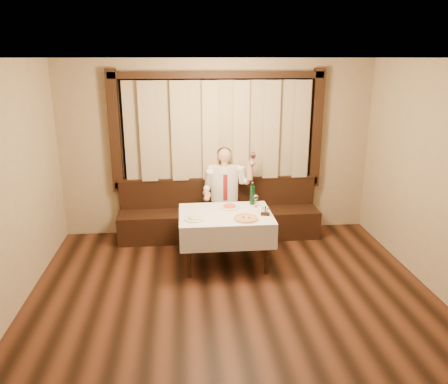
{
  "coord_description": "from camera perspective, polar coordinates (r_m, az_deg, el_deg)",
  "views": [
    {
      "loc": [
        -0.56,
        -3.91,
        2.81
      ],
      "look_at": [
        0.0,
        1.9,
        1.0
      ],
      "focal_mm": 35.0,
      "sensor_mm": 36.0,
      "label": 1
    }
  ],
  "objects": [
    {
      "name": "room",
      "position": [
        5.09,
        1.0,
        2.3
      ],
      "size": [
        5.01,
        6.01,
        2.81
      ],
      "color": "black",
      "rests_on": "ground"
    },
    {
      "name": "dining_table",
      "position": [
        6.04,
        0.18,
        -3.73
      ],
      "size": [
        1.27,
        0.97,
        0.76
      ],
      "color": "black",
      "rests_on": "ground"
    },
    {
      "name": "green_bottle",
      "position": [
        6.33,
        3.73,
        -0.37
      ],
      "size": [
        0.07,
        0.07,
        0.34
      ],
      "rotation": [
        0.0,
        0.0,
        0.23
      ],
      "color": "#104F25",
      "rests_on": "dining_table"
    },
    {
      "name": "pasta_red",
      "position": [
        6.21,
        0.75,
        -1.71
      ],
      "size": [
        0.29,
        0.29,
        0.1
      ],
      "rotation": [
        0.0,
        0.0,
        -0.14
      ],
      "color": "white",
      "rests_on": "dining_table"
    },
    {
      "name": "pasta_cream",
      "position": [
        5.77,
        -3.88,
        -3.25
      ],
      "size": [
        0.27,
        0.27,
        0.09
      ],
      "rotation": [
        0.0,
        0.0,
        0.1
      ],
      "color": "white",
      "rests_on": "dining_table"
    },
    {
      "name": "pizza",
      "position": [
        5.77,
        2.88,
        -3.46
      ],
      "size": [
        0.34,
        0.34,
        0.04
      ],
      "rotation": [
        0.0,
        0.0,
        0.37
      ],
      "color": "white",
      "rests_on": "dining_table"
    },
    {
      "name": "cruet_caddy",
      "position": [
        5.93,
        5.42,
        -2.64
      ],
      "size": [
        0.13,
        0.09,
        0.13
      ],
      "rotation": [
        0.0,
        0.0,
        -0.26
      ],
      "color": "black",
      "rests_on": "dining_table"
    },
    {
      "name": "seated_man",
      "position": [
        6.86,
        0.18,
        0.59
      ],
      "size": [
        0.82,
        0.61,
        1.47
      ],
      "color": "black",
      "rests_on": "ground"
    },
    {
      "name": "banquette",
      "position": [
        7.11,
        -0.64,
        -3.36
      ],
      "size": [
        3.2,
        0.61,
        0.94
      ],
      "color": "black",
      "rests_on": "ground"
    },
    {
      "name": "table_wine_glass",
      "position": [
        6.23,
        4.18,
        -0.78
      ],
      "size": [
        0.07,
        0.07,
        0.18
      ],
      "rotation": [
        0.0,
        0.0,
        0.17
      ],
      "color": "white",
      "rests_on": "dining_table"
    }
  ]
}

